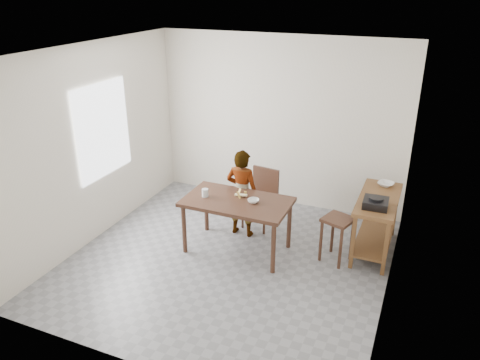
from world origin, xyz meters
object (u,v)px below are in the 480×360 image
at_px(child, 242,193).
at_px(dining_table, 237,225).
at_px(dining_chair, 259,199).
at_px(stool, 336,239).
at_px(prep_counter, 375,224).

bearing_deg(child, dining_table, 105.28).
distance_m(child, dining_chair, 0.40).
height_order(dining_table, dining_chair, dining_chair).
xyz_separation_m(dining_table, stool, (1.29, 0.27, -0.06)).
relative_size(dining_table, child, 1.09).
bearing_deg(prep_counter, dining_chair, 178.37).
bearing_deg(dining_table, stool, 11.61).
xyz_separation_m(prep_counter, stool, (-0.43, -0.43, -0.09)).
xyz_separation_m(prep_counter, dining_chair, (-1.68, 0.05, 0.04)).
bearing_deg(stool, child, 173.10).
height_order(prep_counter, stool, prep_counter).
relative_size(child, stool, 2.08).
distance_m(child, stool, 1.45).
bearing_deg(dining_chair, dining_table, -84.71).
bearing_deg(stool, dining_table, -168.39).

